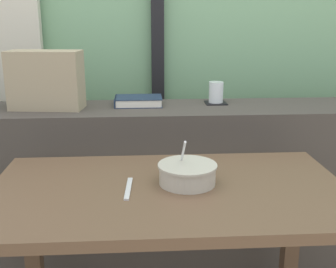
# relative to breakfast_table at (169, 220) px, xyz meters

# --- Properties ---
(window_divider_post) EXTENTS (0.07, 0.05, 2.60)m
(window_divider_post) POSITION_rel_breakfast_table_xyz_m (0.01, 1.12, 0.69)
(window_divider_post) COLOR black
(window_divider_post) RESTS_ON ground
(dark_console_ledge) EXTENTS (2.80, 0.37, 0.85)m
(dark_console_ledge) POSITION_rel_breakfast_table_xyz_m (0.10, 0.64, -0.18)
(dark_console_ledge) COLOR #423D38
(dark_console_ledge) RESTS_ON ground
(breakfast_table) EXTENTS (1.16, 0.65, 0.73)m
(breakfast_table) POSITION_rel_breakfast_table_xyz_m (0.00, 0.00, 0.00)
(breakfast_table) COLOR brown
(breakfast_table) RESTS_ON ground
(coaster_square) EXTENTS (0.10, 0.10, 0.00)m
(coaster_square) POSITION_rel_breakfast_table_xyz_m (0.27, 0.71, 0.24)
(coaster_square) COLOR black
(coaster_square) RESTS_ON dark_console_ledge
(juice_glass) EXTENTS (0.07, 0.07, 0.10)m
(juice_glass) POSITION_rel_breakfast_table_xyz_m (0.27, 0.71, 0.29)
(juice_glass) COLOR white
(juice_glass) RESTS_ON coaster_square
(closed_book) EXTENTS (0.22, 0.16, 0.04)m
(closed_book) POSITION_rel_breakfast_table_xyz_m (-0.10, 0.70, 0.26)
(closed_book) COLOR #1E2D47
(closed_book) RESTS_ON dark_console_ledge
(throw_pillow) EXTENTS (0.33, 0.18, 0.26)m
(throw_pillow) POSITION_rel_breakfast_table_xyz_m (-0.51, 0.64, 0.37)
(throw_pillow) COLOR tan
(throw_pillow) RESTS_ON dark_console_ledge
(soup_bowl) EXTENTS (0.19, 0.19, 0.15)m
(soup_bowl) POSITION_rel_breakfast_table_xyz_m (0.06, 0.03, 0.15)
(soup_bowl) COLOR #BCB7A8
(soup_bowl) RESTS_ON breakfast_table
(fork_utensil) EXTENTS (0.02, 0.17, 0.01)m
(fork_utensil) POSITION_rel_breakfast_table_xyz_m (-0.13, -0.01, 0.12)
(fork_utensil) COLOR silver
(fork_utensil) RESTS_ON breakfast_table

